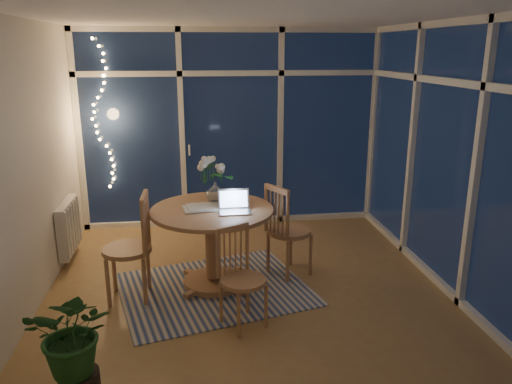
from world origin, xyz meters
TOP-DOWN VIEW (x-y plane):
  - floor at (0.00, 0.00)m, footprint 4.00×4.00m
  - ceiling at (0.00, 0.00)m, footprint 4.00×4.00m
  - wall_back at (0.00, 2.00)m, footprint 4.00×0.04m
  - wall_front at (0.00, -2.00)m, footprint 4.00×0.04m
  - wall_left at (-2.00, 0.00)m, footprint 0.04×4.00m
  - wall_right at (2.00, 0.00)m, footprint 0.04×4.00m
  - window_wall_back at (0.00, 1.96)m, footprint 4.00×0.10m
  - window_wall_right at (1.96, 0.00)m, footprint 0.10×4.00m
  - radiator at (-1.94, 0.90)m, footprint 0.10×0.70m
  - fairy_lights at (-1.65, 1.88)m, footprint 0.24×0.10m
  - garden_patio at (0.50, 5.00)m, footprint 12.00×6.00m
  - garden_fence at (0.00, 5.50)m, footprint 11.00×0.08m
  - neighbour_roof at (0.30, 8.50)m, footprint 7.00×3.00m
  - garden_shrubs at (-0.80, 3.40)m, footprint 0.90×0.90m
  - rug at (-0.35, -0.05)m, footprint 2.12×1.86m
  - dining_table at (-0.35, 0.05)m, footprint 1.47×1.47m
  - chair_left at (-1.17, -0.11)m, footprint 0.50×0.50m
  - chair_right at (0.46, 0.23)m, footprint 0.64×0.64m
  - chair_front at (-0.13, -0.75)m, footprint 0.56×0.56m
  - laptop at (-0.14, -0.10)m, footprint 0.30×0.26m
  - flower_vase at (-0.31, 0.28)m, footprint 0.25×0.25m
  - bowl at (-0.06, 0.28)m, footprint 0.19×0.19m
  - newspapers at (-0.45, 0.08)m, footprint 0.35×0.27m
  - phone at (-0.29, 0.01)m, footprint 0.13×0.08m
  - potted_plant at (-1.37, -1.49)m, footprint 0.59×0.53m

SIDE VIEW (x-z plane):
  - garden_patio at x=0.50m, z-range -0.11..-0.01m
  - floor at x=0.00m, z-range 0.00..0.00m
  - rug at x=-0.35m, z-range 0.00..0.01m
  - potted_plant at x=-1.37m, z-range 0.00..0.76m
  - radiator at x=-1.94m, z-range 0.11..0.69m
  - dining_table at x=-0.35m, z-range 0.00..0.82m
  - chair_front at x=-0.13m, z-range 0.00..0.89m
  - garden_shrubs at x=-0.80m, z-range 0.00..0.90m
  - chair_right at x=0.46m, z-range 0.00..1.01m
  - chair_left at x=-1.17m, z-range 0.00..1.06m
  - phone at x=-0.29m, z-range 0.82..0.83m
  - newspapers at x=-0.45m, z-range 0.82..0.84m
  - bowl at x=-0.06m, z-range 0.82..0.86m
  - garden_fence at x=0.00m, z-range 0.00..1.80m
  - flower_vase at x=-0.31m, z-range 0.82..1.03m
  - laptop at x=-0.14m, z-range 0.82..1.04m
  - wall_back at x=0.00m, z-range 0.00..2.60m
  - wall_front at x=0.00m, z-range 0.00..2.60m
  - wall_left at x=-2.00m, z-range 0.00..2.60m
  - wall_right at x=2.00m, z-range 0.00..2.60m
  - window_wall_back at x=0.00m, z-range 0.00..2.60m
  - window_wall_right at x=1.96m, z-range 0.00..2.60m
  - fairy_lights at x=-1.65m, z-range 0.60..2.45m
  - neighbour_roof at x=0.30m, z-range 1.10..3.30m
  - ceiling at x=0.00m, z-range 2.60..2.60m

